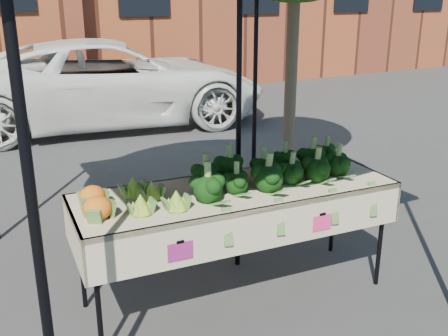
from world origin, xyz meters
TOP-DOWN VIEW (x-y plane):
  - ground at (0.00, 0.00)m, footprint 90.00×90.00m
  - table at (0.05, 0.03)m, footprint 2.45×0.98m
  - canopy at (-0.05, 0.54)m, footprint 3.16×3.16m
  - broccoli_heap at (0.37, 0.06)m, footprint 1.46×0.56m
  - romanesco_cluster at (-0.62, 0.07)m, footprint 0.42×0.56m
  - cauliflower_pair at (-0.99, 0.10)m, footprint 0.22×0.42m
  - street_tree at (1.61, 1.58)m, footprint 1.93×1.93m

SIDE VIEW (x-z plane):
  - ground at x=0.00m, z-range 0.00..0.00m
  - table at x=0.05m, z-range 0.00..0.90m
  - cauliflower_pair at x=-0.99m, z-range 0.90..1.07m
  - romanesco_cluster at x=-0.62m, z-range 0.90..1.09m
  - broccoli_heap at x=0.37m, z-range 0.90..1.15m
  - canopy at x=-0.05m, z-range 0.00..2.74m
  - street_tree at x=1.61m, z-range 0.00..3.80m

